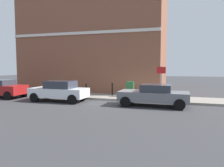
{
  "coord_description": "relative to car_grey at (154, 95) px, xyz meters",
  "views": [
    {
      "loc": [
        -13.98,
        -3.49,
        2.5
      ],
      "look_at": [
        1.0,
        1.26,
        1.2
      ],
      "focal_mm": 34.56,
      "sensor_mm": 36.0,
      "label": 1
    }
  ],
  "objects": [
    {
      "name": "bollard_far_kerb",
      "position": [
        1.39,
        5.17,
        -0.0
      ],
      "size": [
        0.14,
        0.14,
        1.04
      ],
      "color": "black",
      "rests_on": "sidewalk"
    },
    {
      "name": "car_grey",
      "position": [
        0.0,
        0.0,
        0.0
      ],
      "size": [
        1.89,
        4.24,
        1.36
      ],
      "rotation": [
        0.0,
        0.0,
        1.56
      ],
      "color": "slate",
      "rests_on": "ground"
    },
    {
      "name": "sidewalk",
      "position": [
        2.49,
        7.97,
        -0.63
      ],
      "size": [
        2.7,
        30.0,
        0.15
      ],
      "primitive_type": "cube",
      "color": "gray",
      "rests_on": "ground"
    },
    {
      "name": "bollard_near_cabinet",
      "position": [
        2.77,
        3.56,
        -0.0
      ],
      "size": [
        0.14,
        0.14,
        1.04
      ],
      "color": "black",
      "rests_on": "sidewalk"
    },
    {
      "name": "street_sign",
      "position": [
        1.49,
        -0.29,
        0.95
      ],
      "size": [
        0.08,
        0.6,
        2.3
      ],
      "color": "#59595B",
      "rests_on": "sidewalk"
    },
    {
      "name": "car_red",
      "position": [
        -0.0,
        11.91,
        0.04
      ],
      "size": [
        1.82,
        4.08,
        1.41
      ],
      "rotation": [
        0.0,
        0.0,
        1.57
      ],
      "color": "maroon",
      "rests_on": "ground"
    },
    {
      "name": "car_white",
      "position": [
        -0.18,
        6.53,
        0.04
      ],
      "size": [
        1.8,
        4.01,
        1.45
      ],
      "rotation": [
        0.0,
        0.0,
        1.58
      ],
      "color": "silver",
      "rests_on": "ground"
    },
    {
      "name": "utility_cabinet",
      "position": [
        2.67,
        2.11,
        -0.03
      ],
      "size": [
        0.46,
        0.61,
        1.15
      ],
      "color": "#1E4C28",
      "rests_on": "sidewalk"
    },
    {
      "name": "ground",
      "position": [
        0.64,
        1.97,
        -0.71
      ],
      "size": [
        80.0,
        80.0,
        0.0
      ],
      "primitive_type": "plane",
      "color": "#38383A"
    },
    {
      "name": "corner_building",
      "position": [
        7.43,
        6.82,
        3.98
      ],
      "size": [
        7.27,
        13.68,
        9.38
      ],
      "color": "brown",
      "rests_on": "ground"
    }
  ]
}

